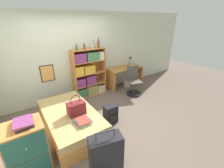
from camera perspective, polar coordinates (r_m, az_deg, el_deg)
ground_plane at (r=3.99m, az=-5.83°, el=-12.85°), size 14.00×14.00×0.00m
wall_back at (r=4.77m, az=-15.69°, el=9.78°), size 10.00×0.09×2.60m
bed at (r=3.67m, az=-15.58°, el=-12.96°), size 1.05×1.91×0.46m
handbag at (r=3.33m, az=-13.46°, el=-8.91°), size 0.37×0.22×0.46m
book_stack_on_bed at (r=3.12m, az=-10.86°, el=-13.79°), size 0.30×0.35×0.06m
suitcase at (r=2.66m, az=-2.37°, el=-25.38°), size 0.57×0.38×0.84m
dresser at (r=2.93m, az=-29.56°, el=-20.74°), size 0.59×0.50×0.91m
magazine_pile_on_dresser at (r=2.65m, az=-30.72°, el=-12.49°), size 0.29×0.37×0.07m
bookcase at (r=4.88m, az=-9.18°, el=3.55°), size 1.04×0.36×1.54m
bottle_green at (r=4.53m, az=-13.39°, el=13.32°), size 0.06×0.06×0.19m
bottle_brown at (r=4.61m, az=-10.51°, el=13.77°), size 0.06×0.06×0.20m
bottle_clear at (r=4.70m, az=-7.54°, el=14.42°), size 0.06×0.06×0.26m
bottle_blue at (r=4.83m, az=-5.21°, el=14.95°), size 0.07×0.07×0.30m
desk at (r=5.60m, az=4.98°, el=4.22°), size 1.32×0.58×0.73m
desk_lamp at (r=5.61m, az=7.06°, el=9.39°), size 0.20×0.15×0.42m
desk_chair at (r=5.09m, az=8.18°, el=-0.51°), size 0.57×0.57×0.96m
backpack at (r=3.72m, az=-0.51°, el=-11.45°), size 0.32×0.25×0.46m
waste_bin at (r=5.73m, az=5.65°, el=0.59°), size 0.27×0.27×0.29m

